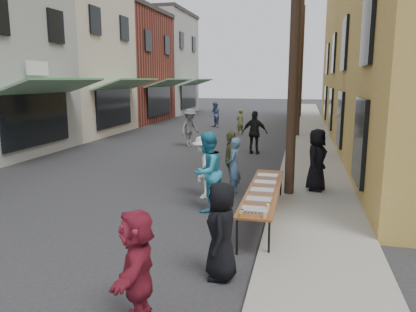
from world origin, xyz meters
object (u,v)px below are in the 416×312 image
at_px(utility_pole_far, 302,63).
at_px(serving_table, 263,191).
at_px(guest_front_a, 221,231).
at_px(guest_front_c, 207,172).
at_px(server, 317,160).
at_px(utility_pole_near, 295,26).
at_px(catering_tray_sausage, 255,211).
at_px(utility_pole_mid, 300,54).

xyz_separation_m(utility_pole_far, serving_table, (-0.50, -26.16, -3.79)).
bearing_deg(guest_front_a, serving_table, 165.05).
bearing_deg(utility_pole_far, guest_front_a, -91.78).
bearing_deg(guest_front_c, guest_front_a, 34.99).
bearing_deg(serving_table, server, 65.51).
bearing_deg(utility_pole_near, guest_front_a, -100.29).
xyz_separation_m(utility_pole_near, utility_pole_far, (0.00, 24.00, 0.00)).
height_order(serving_table, catering_tray_sausage, catering_tray_sausage).
xyz_separation_m(serving_table, guest_front_a, (-0.40, -2.79, 0.08)).
distance_m(utility_pole_mid, guest_front_c, 14.25).
height_order(guest_front_a, guest_front_c, guest_front_c).
distance_m(guest_front_a, guest_front_c, 3.44).
bearing_deg(utility_pole_mid, serving_table, -92.02).
distance_m(serving_table, guest_front_c, 1.52).
bearing_deg(serving_table, utility_pole_far, 88.91).
bearing_deg(utility_pole_mid, utility_pole_near, -90.00).
height_order(serving_table, server, server).
distance_m(utility_pole_mid, serving_table, 14.67).
bearing_deg(guest_front_c, utility_pole_mid, -170.03).
height_order(utility_pole_mid, guest_front_c, utility_pole_mid).
bearing_deg(serving_table, utility_pole_near, 76.99).
distance_m(utility_pole_mid, server, 12.06).
relative_size(guest_front_a, server, 0.92).
relative_size(utility_pole_mid, server, 5.20).
height_order(utility_pole_near, serving_table, utility_pole_near).
bearing_deg(utility_pole_far, guest_front_c, -94.25).
distance_m(utility_pole_far, guest_front_a, 29.21).
relative_size(serving_table, guest_front_c, 2.06).
xyz_separation_m(guest_front_c, server, (2.62, 2.16, -0.00)).
height_order(utility_pole_near, server, utility_pole_near).
relative_size(utility_pole_far, serving_table, 2.25).
bearing_deg(guest_front_c, server, 147.44).
relative_size(utility_pole_mid, guest_front_c, 4.64).
bearing_deg(utility_pole_far, server, -88.27).
distance_m(serving_table, guest_front_a, 2.82).
relative_size(utility_pole_near, guest_front_a, 5.67).
relative_size(utility_pole_near, catering_tray_sausage, 18.00).
relative_size(serving_table, catering_tray_sausage, 8.00).
xyz_separation_m(utility_pole_mid, guest_front_a, (-0.90, -16.96, -3.71)).
distance_m(catering_tray_sausage, guest_front_a, 1.21).
bearing_deg(serving_table, guest_front_a, -98.15).
xyz_separation_m(catering_tray_sausage, guest_front_c, (-1.41, 2.14, 0.18)).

